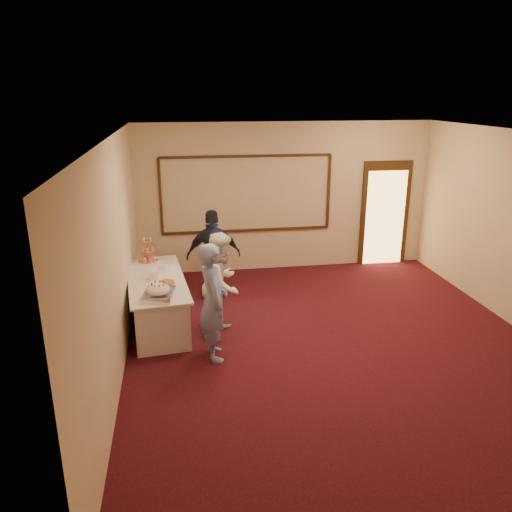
{
  "coord_description": "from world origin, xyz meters",
  "views": [
    {
      "loc": [
        -2.19,
        -6.28,
        3.54
      ],
      "look_at": [
        -1.03,
        0.87,
        1.15
      ],
      "focal_mm": 35.0,
      "sensor_mm": 36.0,
      "label": 1
    }
  ],
  "objects": [
    {
      "name": "buffet_table",
      "position": [
        -2.57,
        1.16,
        0.39
      ],
      "size": [
        1.09,
        2.3,
        0.77
      ],
      "color": "white",
      "rests_on": "floor"
    },
    {
      "name": "plate_stack_a",
      "position": [
        -2.59,
        1.11,
        0.85
      ],
      "size": [
        0.18,
        0.18,
        0.15
      ],
      "color": "white",
      "rests_on": "buffet_table"
    },
    {
      "name": "wall_molding",
      "position": [
        -0.8,
        3.47,
        1.6
      ],
      "size": [
        3.45,
        0.04,
        1.55
      ],
      "color": "black",
      "rests_on": "room_walls"
    },
    {
      "name": "man",
      "position": [
        -1.77,
        -0.04,
        0.83
      ],
      "size": [
        0.45,
        0.64,
        1.66
      ],
      "primitive_type": "imported",
      "rotation": [
        0.0,
        0.0,
        1.67
      ],
      "color": "#7D92CE",
      "rests_on": "floor"
    },
    {
      "name": "camera_flash",
      "position": [
        -1.47,
        1.87,
        1.22
      ],
      "size": [
        0.08,
        0.06,
        0.05
      ],
      "primitive_type": "cube",
      "rotation": [
        0.0,
        0.0,
        0.28
      ],
      "color": "white",
      "rests_on": "guest"
    },
    {
      "name": "guest",
      "position": [
        -1.6,
        2.06,
        0.81
      ],
      "size": [
        0.95,
        0.4,
        1.62
      ],
      "primitive_type": "imported",
      "rotation": [
        0.0,
        0.0,
        3.14
      ],
      "color": "black",
      "rests_on": "floor"
    },
    {
      "name": "cupcake_stand",
      "position": [
        -2.73,
        2.04,
        0.94
      ],
      "size": [
        0.32,
        0.32,
        0.47
      ],
      "color": "#E85A51",
      "rests_on": "buffet_table"
    },
    {
      "name": "woman",
      "position": [
        -1.58,
        0.68,
        0.8
      ],
      "size": [
        0.89,
        0.97,
        1.6
      ],
      "primitive_type": "imported",
      "rotation": [
        0.0,
        0.0,
        1.1
      ],
      "color": "white",
      "rests_on": "floor"
    },
    {
      "name": "tart",
      "position": [
        -2.4,
        0.86,
        0.8
      ],
      "size": [
        0.27,
        0.27,
        0.06
      ],
      "color": "white",
      "rests_on": "buffet_table"
    },
    {
      "name": "doorway",
      "position": [
        2.15,
        3.45,
        1.08
      ],
      "size": [
        1.05,
        0.07,
        2.2
      ],
      "color": "black",
      "rests_on": "floor"
    },
    {
      "name": "pavlova_tray",
      "position": [
        -2.51,
        0.38,
        0.86
      ],
      "size": [
        0.48,
        0.61,
        0.21
      ],
      "color": "silver",
      "rests_on": "buffet_table"
    },
    {
      "name": "room_walls",
      "position": [
        0.0,
        0.0,
        2.03
      ],
      "size": [
        6.04,
        7.04,
        3.02
      ],
      "color": "beige",
      "rests_on": "floor"
    },
    {
      "name": "plate_stack_b",
      "position": [
        -2.46,
        1.42,
        0.84
      ],
      "size": [
        0.17,
        0.17,
        0.14
      ],
      "color": "white",
      "rests_on": "buffet_table"
    },
    {
      "name": "floor",
      "position": [
        0.0,
        0.0,
        0.0
      ],
      "size": [
        7.0,
        7.0,
        0.0
      ],
      "primitive_type": "plane",
      "color": "black",
      "rests_on": "ground"
    }
  ]
}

